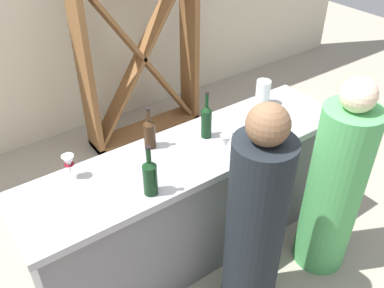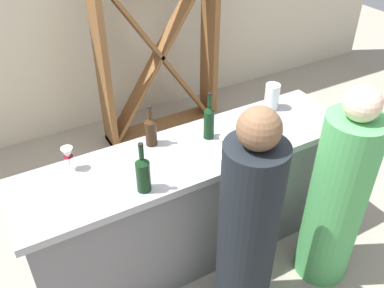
{
  "view_description": "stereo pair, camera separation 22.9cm",
  "coord_description": "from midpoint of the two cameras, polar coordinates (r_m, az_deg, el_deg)",
  "views": [
    {
      "loc": [
        -1.26,
        -1.78,
        2.57
      ],
      "look_at": [
        0.0,
        0.0,
        1.01
      ],
      "focal_mm": 39.18,
      "sensor_mm": 36.0,
      "label": 1
    },
    {
      "loc": [
        -1.07,
        -1.9,
        2.57
      ],
      "look_at": [
        0.0,
        0.0,
        1.01
      ],
      "focal_mm": 39.18,
      "sensor_mm": 36.0,
      "label": 2
    }
  ],
  "objects": [
    {
      "name": "ground_plane",
      "position": [
        3.37,
        2.01,
        -14.26
      ],
      "size": [
        12.0,
        12.0,
        0.0
      ],
      "primitive_type": "plane",
      "color": "#9E9384"
    },
    {
      "name": "bar_counter",
      "position": [
        3.01,
        2.2,
        -8.27
      ],
      "size": [
        2.32,
        0.6,
        0.96
      ],
      "color": "slate",
      "rests_on": "ground"
    },
    {
      "name": "wine_rack",
      "position": [
        4.24,
        -2.94,
        12.02
      ],
      "size": [
        1.23,
        0.28,
        1.77
      ],
      "color": "brown",
      "rests_on": "ground"
    },
    {
      "name": "wine_bottle_leftmost_dark_green",
      "position": [
        2.33,
        -3.91,
        -4.03
      ],
      "size": [
        0.08,
        0.08,
        0.32
      ],
      "color": "black",
      "rests_on": "bar_counter"
    },
    {
      "name": "wine_bottle_second_left_amber_brown",
      "position": [
        2.7,
        -3.23,
        1.83
      ],
      "size": [
        0.08,
        0.08,
        0.29
      ],
      "color": "#331E0F",
      "rests_on": "bar_counter"
    },
    {
      "name": "wine_bottle_center_dark_green",
      "position": [
        2.76,
        4.7,
        3.06
      ],
      "size": [
        0.07,
        0.07,
        0.34
      ],
      "color": "black",
      "rests_on": "bar_counter"
    },
    {
      "name": "wine_glass_near_left",
      "position": [
        2.68,
        11.54,
        0.69
      ],
      "size": [
        0.07,
        0.07,
        0.15
      ],
      "color": "white",
      "rests_on": "bar_counter"
    },
    {
      "name": "wine_glass_near_center",
      "position": [
        2.59,
        7.0,
        -0.04
      ],
      "size": [
        0.07,
        0.07,
        0.16
      ],
      "color": "white",
      "rests_on": "bar_counter"
    },
    {
      "name": "wine_glass_near_right",
      "position": [
        2.56,
        -14.13,
        -1.53
      ],
      "size": [
        0.07,
        0.07,
        0.16
      ],
      "color": "white",
      "rests_on": "bar_counter"
    },
    {
      "name": "water_pitcher",
      "position": [
        3.18,
        12.88,
        6.26
      ],
      "size": [
        0.11,
        0.11,
        0.2
      ],
      "color": "silver",
      "rests_on": "bar_counter"
    },
    {
      "name": "person_left_guest",
      "position": [
        2.54,
        10.22,
        -11.75
      ],
      "size": [
        0.4,
        0.4,
        1.56
      ],
      "rotation": [
        0.0,
        0.0,
        1.7
      ],
      "color": "black",
      "rests_on": "ground"
    },
    {
      "name": "person_center_guest",
      "position": [
        2.95,
        21.28,
        -6.94
      ],
      "size": [
        0.43,
        0.43,
        1.51
      ],
      "rotation": [
        0.0,
        0.0,
        1.39
      ],
      "color": "#4CA559",
      "rests_on": "ground"
    }
  ]
}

